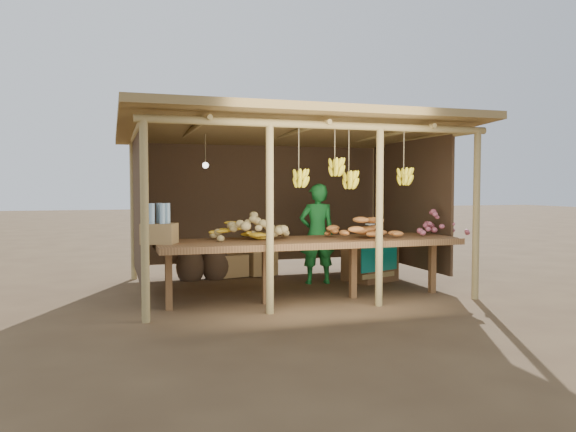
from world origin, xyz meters
name	(u,v)px	position (x,y,z in m)	size (l,w,h in m)	color
ground	(288,288)	(0.00, 0.00, 0.00)	(60.00, 60.00, 0.00)	brown
stall_structure	(289,156)	(0.03, 0.04, 1.92)	(4.70, 3.50, 2.43)	tan
counter	(310,244)	(0.00, -0.95, 0.74)	(3.90, 1.05, 0.80)	brown
potato_heap	(254,226)	(-0.75, -0.94, 0.98)	(1.06, 0.64, 0.37)	#A48E54
sweet_potato_heap	(361,224)	(0.67, -1.02, 0.98)	(0.99, 0.59, 0.36)	#B46A2E
onion_heap	(437,222)	(1.90, -0.89, 0.98)	(0.81, 0.48, 0.36)	#B5586B
banana_pile	(234,226)	(-0.95, -0.71, 0.97)	(0.62, 0.37, 0.35)	gold
tomato_basin	(159,236)	(-1.90, -0.84, 0.88)	(0.39, 0.39, 0.21)	navy
bottle_box	(159,228)	(-1.90, -0.95, 0.98)	(0.47, 0.42, 0.48)	olive
vendor	(317,234)	(0.54, 0.23, 0.76)	(0.55, 0.36, 1.52)	#1A792D
tarp_crate	(370,257)	(1.42, 0.23, 0.38)	(0.95, 0.89, 0.92)	brown
carton_stack	(252,257)	(-0.24, 1.20, 0.31)	(0.97, 0.40, 0.71)	olive
burlap_sacks	(203,263)	(-1.05, 1.13, 0.26)	(0.85, 0.45, 0.60)	#493422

